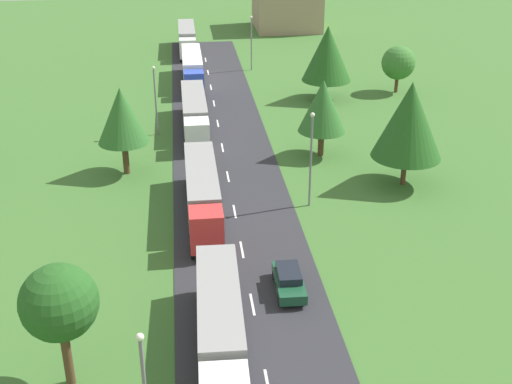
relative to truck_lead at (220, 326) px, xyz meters
The scene contains 18 objects.
road 10.29m from the truck_lead, 76.54° to the left, with size 10.00×140.00×0.06m, color #2B2B30.
lane_marking_centre 8.08m from the truck_lead, 72.55° to the left, with size 0.16×123.56×0.01m.
truck_lead is the anchor object (origin of this frame).
truck_second 17.68m from the truck_lead, 90.75° to the left, with size 2.54×14.44×3.57m.
truck_third 37.59m from the truck_lead, 90.33° to the left, with size 2.56×14.98×3.50m.
truck_fourth 55.69m from the truck_lead, 89.90° to the left, with size 2.50×14.45×3.72m.
truck_fifth 73.65m from the truck_lead, 90.18° to the left, with size 2.53×14.08×3.70m.
car_second 7.87m from the truck_lead, 50.70° to the left, with size 1.89×4.47×1.52m.
lamppost_second 20.50m from the truck_lead, 64.77° to the left, with size 0.36×0.36×8.17m.
lamppost_third 37.18m from the truck_lead, 96.54° to the left, with size 0.36×0.36×7.43m.
lamppost_fourth 62.21m from the truck_lead, 82.07° to the left, with size 0.36×0.36×7.58m.
tree_oak 31.60m from the truck_lead, 67.85° to the left, with size 4.64×4.64×7.67m.
tree_birch 28.06m from the truck_lead, 104.37° to the left, with size 4.64×4.64×8.19m.
tree_maple 55.26m from the truck_lead, 62.22° to the left, with size 4.22×4.22×5.92m.
tree_pine 49.79m from the truck_lead, 71.03° to the left, with size 6.00×6.00×9.01m.
tree_ash 28.32m from the truck_lead, 50.56° to the left, with size 6.13×6.13×9.41m.
tree_lime 8.97m from the truck_lead, behind, with size 4.09×4.09×7.35m.
distant_building 91.12m from the truck_lead, 78.61° to the left, with size 11.22×12.16×9.19m, color #9E846B.
Camera 1 is at (-3.86, -15.71, 24.99)m, focal length 46.49 mm.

